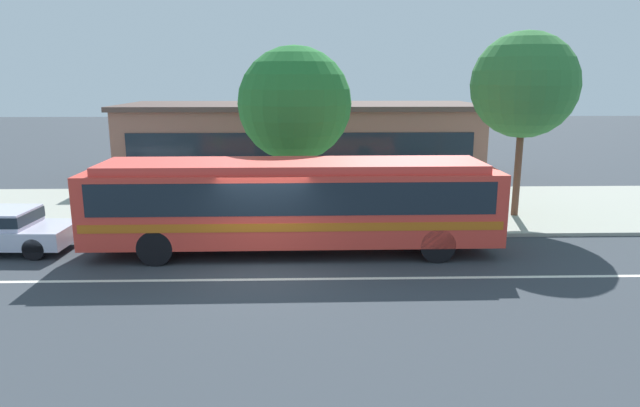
{
  "coord_description": "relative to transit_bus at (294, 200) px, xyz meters",
  "views": [
    {
      "loc": [
        1.13,
        -14.63,
        5.16
      ],
      "look_at": [
        1.6,
        2.38,
        1.3
      ],
      "focal_mm": 31.52,
      "sensor_mm": 36.0,
      "label": 1
    }
  ],
  "objects": [
    {
      "name": "street_tree_near_stop",
      "position": [
        -0.03,
        4.65,
        2.57
      ],
      "size": [
        4.18,
        4.18,
        6.15
      ],
      "color": "brown",
      "rests_on": "sidewalk_slab"
    },
    {
      "name": "street_tree_mid_block",
      "position": [
        8.14,
        3.88,
        3.26
      ],
      "size": [
        3.76,
        3.76,
        6.63
      ],
      "color": "brown",
      "rests_on": "sidewalk_slab"
    },
    {
      "name": "pedestrian_waiting_near_sign",
      "position": [
        -4.83,
        2.42,
        -0.5
      ],
      "size": [
        0.48,
        0.48,
        1.68
      ],
      "color": "#6C5D4C",
      "rests_on": "sidewalk_slab"
    },
    {
      "name": "transit_bus",
      "position": [
        0.0,
        0.0,
        0.0
      ],
      "size": [
        12.02,
        2.64,
        2.75
      ],
      "color": "#E13C30",
      "rests_on": "ground_plane"
    },
    {
      "name": "station_building",
      "position": [
        0.16,
        13.07,
        0.31
      ],
      "size": [
        18.12,
        6.49,
        3.79
      ],
      "color": "#8C5E4F",
      "rests_on": "ground_plane"
    },
    {
      "name": "lane_stripe_center",
      "position": [
        -0.81,
        -2.39,
        -1.6
      ],
      "size": [
        56.0,
        0.16,
        0.01
      ],
      "primitive_type": "cube",
      "color": "silver",
      "rests_on": "ground_plane"
    },
    {
      "name": "ground_plane",
      "position": [
        -0.81,
        -1.59,
        -1.6
      ],
      "size": [
        120.0,
        120.0,
        0.0
      ],
      "primitive_type": "plane",
      "color": "#343A41"
    },
    {
      "name": "sidewalk_slab",
      "position": [
        -0.81,
        5.35,
        -1.54
      ],
      "size": [
        60.0,
        8.0,
        0.12
      ],
      "primitive_type": "cube",
      "color": "#9D9E91",
      "rests_on": "ground_plane"
    }
  ]
}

